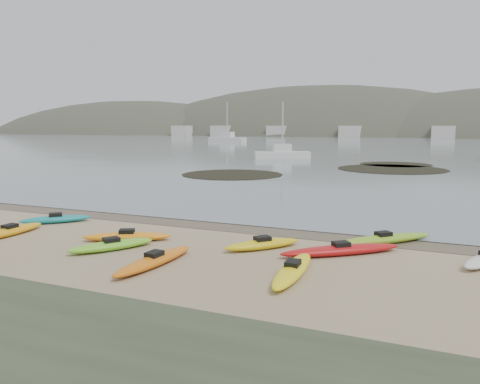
% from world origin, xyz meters
% --- Properties ---
extents(ground, '(600.00, 600.00, 0.00)m').
position_xyz_m(ground, '(0.00, 0.00, 0.00)').
color(ground, tan).
rests_on(ground, ground).
extents(wet_sand, '(60.00, 60.00, 0.00)m').
position_xyz_m(wet_sand, '(0.00, -0.30, 0.00)').
color(wet_sand, brown).
rests_on(wet_sand, ground).
extents(water, '(1200.00, 1200.00, 0.00)m').
position_xyz_m(water, '(0.00, 300.00, 0.01)').
color(water, slate).
rests_on(water, ground).
extents(kayaks, '(22.38, 9.55, 0.34)m').
position_xyz_m(kayaks, '(-0.78, -4.39, 0.17)').
color(kayaks, yellow).
rests_on(kayaks, ground).
extents(kelp_mats, '(22.44, 25.01, 0.04)m').
position_xyz_m(kelp_mats, '(-0.26, 27.79, 0.03)').
color(kelp_mats, black).
rests_on(kelp_mats, water).
extents(moored_boats, '(102.75, 83.64, 1.39)m').
position_xyz_m(moored_boats, '(-0.24, 82.86, 0.60)').
color(moored_boats, silver).
rests_on(moored_boats, ground).
extents(far_town, '(199.00, 5.00, 4.00)m').
position_xyz_m(far_town, '(6.00, 145.00, 2.00)').
color(far_town, beige).
rests_on(far_town, ground).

